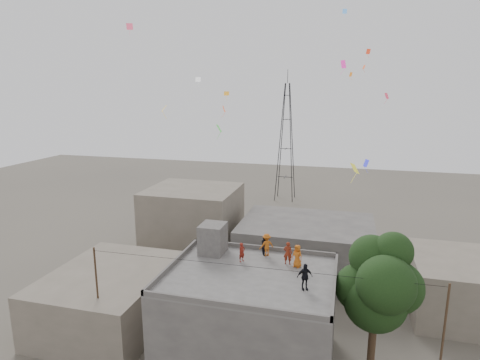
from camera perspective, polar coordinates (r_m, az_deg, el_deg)
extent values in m
cube|color=#4A4745|center=(25.99, 1.37, -19.46)|extent=(10.00, 8.00, 6.00)
cube|color=#565351|center=(24.51, 1.40, -13.39)|extent=(10.00, 8.00, 0.10)
cube|color=#4A4745|center=(27.94, 3.34, -9.61)|extent=(10.00, 0.15, 0.30)
cube|color=#4A4745|center=(21.07, -1.24, -17.40)|extent=(10.00, 0.15, 0.30)
cube|color=#4A4745|center=(23.88, 13.32, -13.96)|extent=(0.15, 8.00, 0.30)
cube|color=#4A4745|center=(25.92, -9.45, -11.59)|extent=(0.15, 8.00, 0.30)
cube|color=#4A4745|center=(27.23, -3.89, -8.30)|extent=(1.60, 1.80, 2.00)
cube|color=#655D50|center=(32.07, -17.94, -15.55)|extent=(8.00, 10.00, 4.00)
cube|color=#4A4745|center=(38.33, 9.37, -9.52)|extent=(12.00, 9.00, 5.00)
cube|color=#655D50|center=(42.52, -6.66, -5.77)|extent=(9.00, 8.00, 7.00)
cube|color=#655D50|center=(35.75, 28.67, -13.16)|extent=(7.00, 8.00, 4.40)
cylinder|color=black|center=(26.51, 18.17, -22.00)|extent=(0.44, 0.44, 4.00)
cylinder|color=black|center=(25.76, 18.77, -18.94)|extent=(0.64, 0.91, 2.14)
sphere|color=black|center=(24.88, 18.69, -15.88)|extent=(3.60, 3.60, 3.60)
sphere|color=black|center=(24.90, 21.38, -14.01)|extent=(3.00, 3.00, 3.00)
sphere|color=black|center=(25.08, 16.57, -14.46)|extent=(2.80, 2.80, 2.80)
sphere|color=black|center=(23.58, 20.04, -13.82)|extent=(3.20, 3.20, 3.20)
sphere|color=black|center=(24.74, 18.22, -10.37)|extent=(2.60, 2.60, 2.60)
sphere|color=black|center=(24.35, 20.97, -9.44)|extent=(2.20, 2.20, 2.20)
cylinder|color=black|center=(27.99, -19.51, -16.08)|extent=(0.12, 0.12, 7.40)
cylinder|color=black|center=(24.83, 26.77, -20.69)|extent=(0.12, 0.12, 7.40)
cylinder|color=black|center=(22.82, 1.91, -12.26)|extent=(20.00, 0.52, 0.02)
cylinder|color=black|center=(61.91, 5.67, 5.22)|extent=(1.27, 1.27, 18.01)
cylinder|color=black|center=(61.65, 7.23, 5.15)|extent=(1.27, 1.27, 18.01)
cylinder|color=black|center=(63.33, 7.44, 5.33)|extent=(1.27, 1.27, 18.01)
cylinder|color=black|center=(63.57, 5.92, 5.40)|extent=(1.27, 1.27, 18.01)
cube|color=black|center=(63.50, 6.44, 0.44)|extent=(2.36, 0.08, 0.08)
cube|color=black|center=(63.50, 6.44, 0.44)|extent=(0.08, 2.36, 0.08)
cube|color=black|center=(62.73, 6.54, 4.46)|extent=(1.81, 0.08, 0.08)
cube|color=black|center=(62.73, 6.54, 4.46)|extent=(0.08, 1.81, 0.08)
cube|color=black|center=(62.27, 6.65, 8.56)|extent=(1.26, 0.08, 0.08)
cube|color=black|center=(62.27, 6.65, 8.56)|extent=(0.08, 1.26, 0.08)
cube|color=black|center=(62.13, 6.73, 11.88)|extent=(0.82, 0.08, 0.08)
cube|color=black|center=(62.13, 6.73, 11.88)|extent=(0.08, 0.82, 0.08)
cylinder|color=black|center=(62.17, 6.80, 14.46)|extent=(0.08, 0.08, 2.00)
imported|color=maroon|center=(25.71, 6.81, -10.27)|extent=(0.57, 0.40, 1.49)
imported|color=#BD5915|center=(25.40, 8.15, -10.66)|extent=(0.83, 0.71, 1.44)
imported|color=black|center=(27.07, 3.56, -9.22)|extent=(0.73, 0.79, 1.31)
imported|color=black|center=(22.78, 9.19, -13.42)|extent=(0.96, 0.71, 1.51)
imported|color=#B15414|center=(26.82, 3.80, -9.18)|extent=(1.13, 1.02, 1.52)
imported|color=maroon|center=(25.95, 0.26, -10.24)|extent=(0.50, 0.55, 1.25)
plane|color=#FF4B1A|center=(31.48, -2.31, 10.07)|extent=(0.24, 0.52, 0.48)
plane|color=#FF28AD|center=(27.99, 14.49, 15.66)|extent=(0.40, 0.49, 0.50)
plane|color=#FFA927|center=(34.74, -1.93, 12.20)|extent=(0.51, 0.43, 0.35)
plane|color=#292BEA|center=(26.49, 17.50, 2.30)|extent=(0.35, 0.50, 0.46)
plane|color=white|center=(30.88, -5.99, 14.03)|extent=(0.42, 0.27, 0.34)
plane|color=red|center=(33.98, 17.78, 17.01)|extent=(0.37, 0.33, 0.38)
plane|color=green|center=(24.04, -3.00, 7.35)|extent=(0.34, 0.54, 0.43)
plane|color=#D4314F|center=(32.05, 20.14, 11.17)|extent=(0.32, 0.48, 0.42)
plane|color=yellow|center=(23.46, -10.76, 9.98)|extent=(0.47, 0.53, 0.34)
plane|color=#52A0F7|center=(35.61, 14.67, 22.21)|extent=(0.35, 0.13, 0.36)
plane|color=#F44D70|center=(30.82, -15.43, 20.30)|extent=(0.47, 0.31, 0.41)
plane|color=yellow|center=(19.90, 15.99, 1.61)|extent=(0.47, 0.61, 0.48)
plane|color=orange|center=(38.45, 15.48, 14.28)|extent=(0.29, 0.38, 0.38)
plane|color=#D44517|center=(34.45, 17.21, 15.10)|extent=(0.23, 0.35, 0.31)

